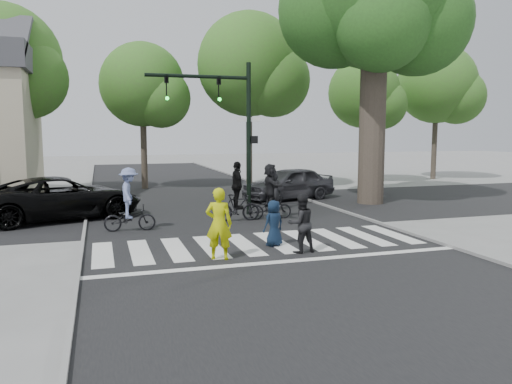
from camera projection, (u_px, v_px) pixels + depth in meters
ground at (271, 251)px, 13.92m from camera, size 120.00×120.00×0.00m
road_stem at (227, 221)px, 18.65m from camera, size 10.00×70.00×0.01m
road_cross at (210, 209)px, 21.50m from camera, size 70.00×10.00×0.01m
curb_left at (85, 227)px, 17.15m from camera, size 0.10×70.00×0.10m
curb_right at (348, 213)px, 20.15m from camera, size 0.10×70.00×0.10m
crosswalk at (264, 246)px, 14.55m from camera, size 10.00×3.85×0.01m
traffic_signal at (228, 117)px, 19.43m from camera, size 4.45×0.29×6.00m
eucalyptus at (374, 2)px, 22.33m from camera, size 8.30×7.20×13.00m
bg_tree_1 at (9, 65)px, 25.19m from camera, size 6.09×5.80×9.80m
bg_tree_2 at (147, 88)px, 28.44m from camera, size 5.04×4.80×8.40m
bg_tree_3 at (255, 69)px, 28.83m from camera, size 6.30×6.00×10.20m
bg_tree_4 at (368, 96)px, 32.15m from camera, size 4.83×4.60×8.15m
bg_tree_5 at (442, 87)px, 34.40m from camera, size 5.67×5.40×9.30m
pedestrian_woman at (219, 224)px, 12.89m from camera, size 0.81×0.68×1.89m
pedestrian_child at (274, 223)px, 14.47m from camera, size 0.76×0.62×1.35m
pedestrian_adult at (301, 223)px, 13.66m from camera, size 0.85×0.70×1.63m
cyclist_left at (129, 204)px, 16.60m from camera, size 1.73×1.14×2.14m
cyclist_mid at (237, 197)px, 18.47m from camera, size 1.71×1.04×2.23m
cyclist_right at (270, 195)px, 18.91m from camera, size 1.69×1.57×2.12m
car_suv at (62, 198)px, 18.89m from camera, size 6.47×4.47×1.64m
car_grey at (289, 183)px, 24.37m from camera, size 5.03×3.06×1.60m
bystander_dark at (275, 192)px, 21.12m from camera, size 0.69×0.62×1.57m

